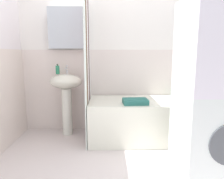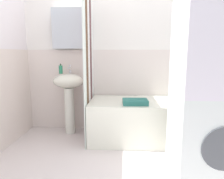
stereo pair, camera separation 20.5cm
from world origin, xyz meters
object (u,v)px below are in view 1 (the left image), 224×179
at_px(soap_dispenser, 58,70).
at_px(bathtub, 146,119).
at_px(sink, 66,91).
at_px(towel_folded, 135,101).
at_px(conditioner_bottle, 180,88).
at_px(washer_dryer_stack, 216,93).
at_px(lotion_bottle, 172,92).
at_px(body_wash_bottle, 189,89).

bearing_deg(soap_dispenser, bathtub, -9.74).
bearing_deg(sink, towel_folded, -21.83).
distance_m(conditioner_bottle, washer_dryer_stack, 1.21).
bearing_deg(lotion_bottle, washer_dryer_stack, -89.30).
xyz_separation_m(towel_folded, washer_dryer_stack, (0.62, -0.72, 0.24)).
xyz_separation_m(sink, conditioner_bottle, (1.64, 0.11, 0.01)).
height_order(lotion_bottle, towel_folded, lotion_bottle).
distance_m(sink, lotion_bottle, 1.52).
bearing_deg(washer_dryer_stack, conditioner_bottle, 84.99).
distance_m(bathtub, towel_folded, 0.40).
bearing_deg(washer_dryer_stack, sink, 144.68).
height_order(bathtub, washer_dryer_stack, washer_dryer_stack).
bearing_deg(washer_dryer_stack, lotion_bottle, 90.70).
height_order(sink, washer_dryer_stack, washer_dryer_stack).
distance_m(soap_dispenser, towel_folded, 1.17).
bearing_deg(sink, body_wash_bottle, 3.84).
height_order(bathtub, body_wash_bottle, body_wash_bottle).
xyz_separation_m(sink, soap_dispenser, (-0.12, 0.04, 0.29)).
bearing_deg(lotion_bottle, soap_dispenser, -177.89).
relative_size(bathtub, body_wash_bottle, 6.83).
relative_size(sink, conditioner_bottle, 3.62).
height_order(soap_dispenser, washer_dryer_stack, washer_dryer_stack).
xyz_separation_m(bathtub, washer_dryer_stack, (0.44, -0.92, 0.54)).
xyz_separation_m(bathtub, towel_folded, (-0.18, -0.20, 0.30)).
relative_size(soap_dispenser, lotion_bottle, 0.96).
distance_m(soap_dispenser, lotion_bottle, 1.67).
relative_size(body_wash_bottle, towel_folded, 0.74).
height_order(soap_dispenser, body_wash_bottle, soap_dispenser).
distance_m(body_wash_bottle, conditioner_bottle, 0.13).
distance_m(lotion_bottle, washer_dryer_stack, 1.20).
relative_size(soap_dispenser, bathtub, 0.09).
relative_size(sink, bathtub, 0.56).
xyz_separation_m(soap_dispenser, towel_folded, (1.03, -0.40, -0.36)).
height_order(body_wash_bottle, washer_dryer_stack, washer_dryer_stack).
relative_size(sink, washer_dryer_stack, 0.54).
bearing_deg(towel_folded, bathtub, 46.99).
xyz_separation_m(sink, towel_folded, (0.92, -0.37, -0.07)).
height_order(sink, towel_folded, sink).
bearing_deg(towel_folded, sink, 158.17).
bearing_deg(bathtub, sink, 171.16).
xyz_separation_m(body_wash_bottle, lotion_bottle, (-0.25, -0.02, -0.04)).
xyz_separation_m(bathtub, lotion_bottle, (0.42, 0.27, 0.33)).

